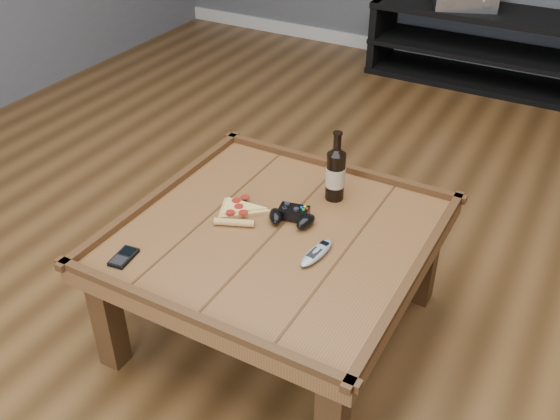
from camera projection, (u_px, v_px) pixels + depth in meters
The scene contains 9 objects.
ground at pixel (276, 327), 2.36m from camera, with size 6.00×6.00×0.00m, color #442B13.
baseboard at pixel (479, 63), 4.50m from camera, with size 5.00×0.02×0.10m, color silver.
coffee_table at pixel (276, 245), 2.14m from camera, with size 1.03×1.03×0.48m.
media_console at pixel (476, 46), 4.21m from camera, with size 1.40×0.45×0.50m.
beer_bottle at pixel (336, 172), 2.22m from camera, with size 0.07×0.07×0.27m.
game_controller at pixel (292, 216), 2.15m from camera, with size 0.18×0.14×0.05m.
pizza_slice at pixel (238, 211), 2.20m from camera, with size 0.24×0.29×0.03m.
smartphone at pixel (124, 257), 1.98m from camera, with size 0.07×0.11×0.01m.
remote_control at pixel (317, 253), 1.99m from camera, with size 0.07×0.17×0.02m.
Camera 1 is at (0.84, -1.48, 1.70)m, focal length 40.00 mm.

